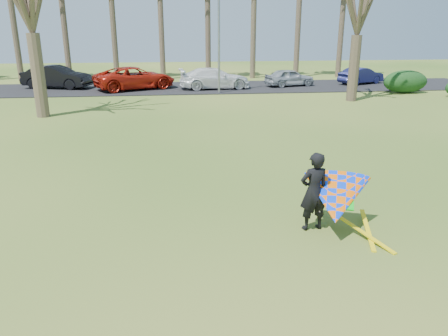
{
  "coord_description": "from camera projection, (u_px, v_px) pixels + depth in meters",
  "views": [
    {
      "loc": [
        -1.23,
        -8.49,
        4.57
      ],
      "look_at": [
        0.0,
        2.0,
        1.1
      ],
      "focal_mm": 35.0,
      "sensor_mm": 36.0,
      "label": 1
    }
  ],
  "objects": [
    {
      "name": "ground",
      "position": [
        235.0,
        244.0,
        9.58
      ],
      "size": [
        100.0,
        100.0,
        0.0
      ],
      "primitive_type": "plane",
      "color": "#1E5312",
      "rests_on": "ground"
    },
    {
      "name": "parking_strip",
      "position": [
        189.0,
        88.0,
        33.16
      ],
      "size": [
        46.0,
        7.0,
        0.06
      ],
      "primitive_type": "cube",
      "color": "black",
      "rests_on": "ground"
    },
    {
      "name": "streetlight",
      "position": [
        221.0,
        27.0,
        29.18
      ],
      "size": [
        2.28,
        0.18,
        8.0
      ],
      "color": "gray",
      "rests_on": "ground"
    },
    {
      "name": "hedge_near",
      "position": [
        405.0,
        82.0,
        30.54
      ],
      "size": [
        3.17,
        1.44,
        1.59
      ],
      "primitive_type": "ellipsoid",
      "color": "#133614",
      "rests_on": "ground"
    },
    {
      "name": "car_1",
      "position": [
        57.0,
        77.0,
        32.47
      ],
      "size": [
        5.32,
        3.11,
        1.66
      ],
      "primitive_type": "imported",
      "rotation": [
        0.0,
        0.0,
        1.28
      ],
      "color": "black",
      "rests_on": "parking_strip"
    },
    {
      "name": "car_2",
      "position": [
        135.0,
        78.0,
        31.94
      ],
      "size": [
        6.44,
        4.92,
        1.63
      ],
      "primitive_type": "imported",
      "rotation": [
        0.0,
        0.0,
        2.01
      ],
      "color": "#A91C0D",
      "rests_on": "parking_strip"
    },
    {
      "name": "car_3",
      "position": [
        215.0,
        78.0,
        32.23
      ],
      "size": [
        5.36,
        2.53,
        1.51
      ],
      "primitive_type": "imported",
      "rotation": [
        0.0,
        0.0,
        1.65
      ],
      "color": "white",
      "rests_on": "parking_strip"
    },
    {
      "name": "car_4",
      "position": [
        289.0,
        77.0,
        33.68
      ],
      "size": [
        4.13,
        2.51,
        1.32
      ],
      "primitive_type": "imported",
      "rotation": [
        0.0,
        0.0,
        1.84
      ],
      "color": "#9BA1A7",
      "rests_on": "parking_strip"
    },
    {
      "name": "car_5",
      "position": [
        361.0,
        76.0,
        34.92
      ],
      "size": [
        4.13,
        2.89,
        1.29
      ],
      "primitive_type": "imported",
      "rotation": [
        0.0,
        0.0,
        2.01
      ],
      "color": "#1A1D4E",
      "rests_on": "parking_strip"
    },
    {
      "name": "kite_flyer",
      "position": [
        333.0,
        197.0,
        9.86
      ],
      "size": [
        2.13,
        2.39,
        2.03
      ],
      "color": "black",
      "rests_on": "ground"
    }
  ]
}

